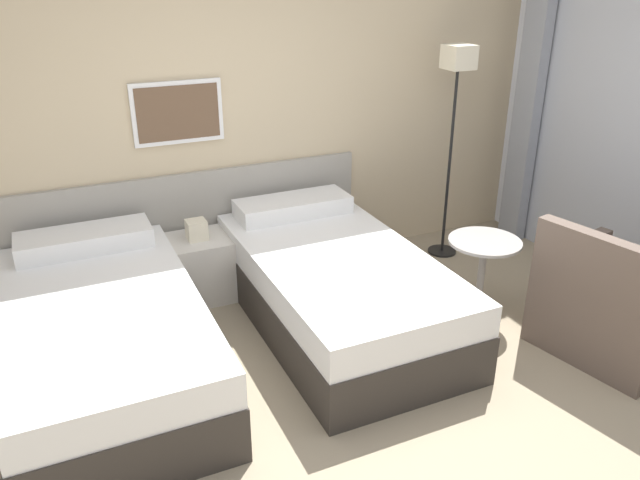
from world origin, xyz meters
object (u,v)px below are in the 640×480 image
(bed_near_window, at_px, (336,286))
(side_table, at_px, (482,264))
(floor_lamp, at_px, (456,90))
(bed_near_door, at_px, (106,337))
(armchair, at_px, (616,309))
(nightstand, at_px, (200,267))

(bed_near_window, distance_m, side_table, 1.01)
(floor_lamp, bearing_deg, bed_near_door, -167.30)
(side_table, xyz_separation_m, armchair, (0.54, -0.67, -0.13))
(nightstand, height_order, armchair, armchair)
(bed_near_window, bearing_deg, bed_near_door, 180.00)
(bed_near_door, height_order, side_table, bed_near_door)
(nightstand, xyz_separation_m, floor_lamp, (2.09, -0.10, 1.14))
(bed_near_window, height_order, nightstand, bed_near_window)
(bed_near_door, bearing_deg, floor_lamp, 12.70)
(bed_near_door, relative_size, floor_lamp, 1.17)
(floor_lamp, height_order, armchair, floor_lamp)
(bed_near_window, xyz_separation_m, nightstand, (-0.76, 0.74, -0.03))
(bed_near_window, relative_size, floor_lamp, 1.17)
(bed_near_door, bearing_deg, armchair, -18.94)
(bed_near_window, xyz_separation_m, floor_lamp, (1.34, 0.64, 1.11))
(nightstand, distance_m, side_table, 2.03)
(bed_near_window, bearing_deg, floor_lamp, 25.66)
(bed_near_door, distance_m, floor_lamp, 3.12)
(bed_near_door, bearing_deg, side_table, -8.30)
(bed_near_window, distance_m, nightstand, 1.06)
(nightstand, relative_size, side_table, 1.04)
(armchair, bearing_deg, bed_near_window, 43.61)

